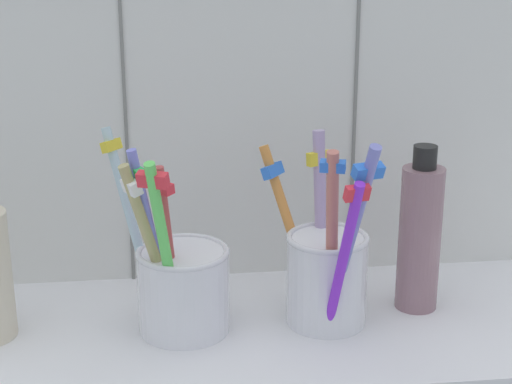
{
  "coord_description": "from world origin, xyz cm",
  "views": [
    {
      "loc": [
        -7.66,
        -64.53,
        35.96
      ],
      "look_at": [
        0.0,
        -0.11,
        14.14
      ],
      "focal_mm": 58.92,
      "sensor_mm": 36.0,
      "label": 1
    }
  ],
  "objects": [
    {
      "name": "toothbrush_cup_left",
      "position": [
        -6.41,
        -0.25,
        6.44
      ],
      "size": [
        10.38,
        9.79,
        17.21
      ],
      "color": "white",
      "rests_on": "counter_slab"
    },
    {
      "name": "tile_wall_back",
      "position": [
        0.0,
        12.0,
        22.5
      ],
      "size": [
        64.0,
        2.2,
        45.0
      ],
      "color": "silver",
      "rests_on": "ground"
    },
    {
      "name": "counter_slab",
      "position": [
        0.0,
        0.0,
        1.0
      ],
      "size": [
        64.0,
        22.0,
        2.0
      ],
      "primitive_type": "cube",
      "color": "silver",
      "rests_on": "ground"
    },
    {
      "name": "toothbrush_cup_right",
      "position": [
        6.06,
        -0.31,
        6.96
      ],
      "size": [
        9.08,
        13.11,
        17.88
      ],
      "color": "white",
      "rests_on": "counter_slab"
    },
    {
      "name": "soap_bottle",
      "position": [
        14.75,
        1.92,
        8.84
      ],
      "size": [
        3.74,
        3.74,
        15.01
      ],
      "color": "gray",
      "rests_on": "counter_slab"
    }
  ]
}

